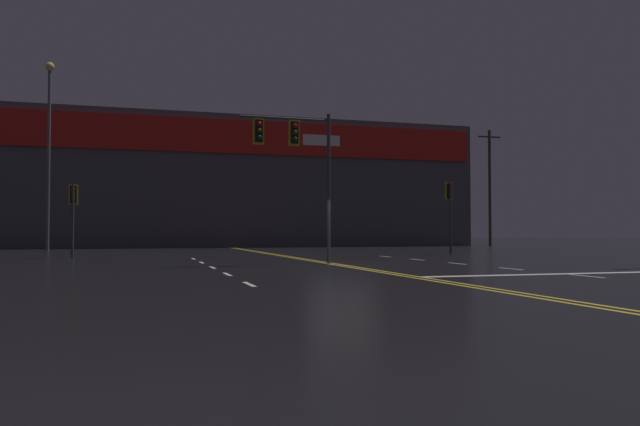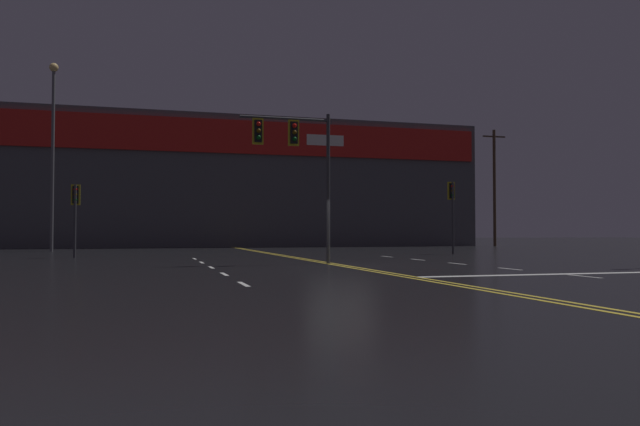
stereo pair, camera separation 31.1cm
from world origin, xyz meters
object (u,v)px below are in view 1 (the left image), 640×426
Objects in this scene: traffic_signal_corner_northwest at (73,204)px; traffic_signal_corner_northeast at (450,201)px; streetlight_near_left at (49,134)px; traffic_signal_median at (294,149)px.

traffic_signal_corner_northeast is at bearing -1.77° from traffic_signal_corner_northwest.
traffic_signal_corner_northwest is 11.72m from streetlight_near_left.
streetlight_near_left is (-22.08, 11.02, 4.44)m from traffic_signal_corner_northeast.
traffic_signal_median reaches higher than traffic_signal_corner_northwest.
streetlight_near_left is at bearing 102.99° from traffic_signal_corner_northwest.
streetlight_near_left is at bearing 153.47° from traffic_signal_corner_northeast.
traffic_signal_corner_northwest is at bearing -77.01° from streetlight_near_left.
traffic_signal_corner_northwest is (-19.68, 0.61, -0.37)m from traffic_signal_corner_northeast.
traffic_signal_median is 22.39m from streetlight_near_left.
traffic_signal_corner_northwest is 0.29× the size of streetlight_near_left.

